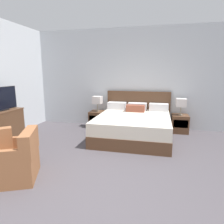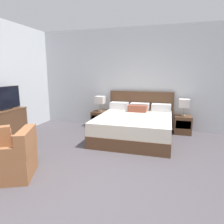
# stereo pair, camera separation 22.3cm
# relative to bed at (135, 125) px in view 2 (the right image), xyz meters

# --- Properties ---
(ground_plane) EXTENTS (10.89, 10.89, 0.00)m
(ground_plane) POSITION_rel_bed_xyz_m (-0.28, -2.63, -0.31)
(ground_plane) COLOR #4C474C
(wall_back) EXTENTS (6.89, 0.06, 2.88)m
(wall_back) POSITION_rel_bed_xyz_m (-0.28, 1.04, 1.13)
(wall_back) COLOR silver
(wall_back) RESTS_ON ground
(bed) EXTENTS (1.84, 2.05, 1.08)m
(bed) POSITION_rel_bed_xyz_m (0.00, 0.00, 0.00)
(bed) COLOR brown
(bed) RESTS_ON ground
(nightstand_left) EXTENTS (0.44, 0.46, 0.48)m
(nightstand_left) POSITION_rel_bed_xyz_m (-1.18, 0.71, -0.07)
(nightstand_left) COLOR brown
(nightstand_left) RESTS_ON ground
(nightstand_right) EXTENTS (0.44, 0.46, 0.48)m
(nightstand_right) POSITION_rel_bed_xyz_m (1.18, 0.71, -0.07)
(nightstand_right) COLOR brown
(nightstand_right) RESTS_ON ground
(table_lamp_left) EXTENTS (0.26, 0.26, 0.45)m
(table_lamp_left) POSITION_rel_bed_xyz_m (-1.18, 0.72, 0.50)
(table_lamp_left) COLOR gray
(table_lamp_left) RESTS_ON nightstand_left
(table_lamp_right) EXTENTS (0.26, 0.26, 0.45)m
(table_lamp_right) POSITION_rel_bed_xyz_m (1.18, 0.72, 0.50)
(table_lamp_right) COLOR gray
(table_lamp_right) RESTS_ON nightstand_right
(dresser) EXTENTS (0.47, 1.13, 0.77)m
(dresser) POSITION_rel_bed_xyz_m (-2.86, -1.24, 0.09)
(dresser) COLOR brown
(dresser) RESTS_ON ground
(tv) EXTENTS (0.18, 0.98, 0.53)m
(tv) POSITION_rel_bed_xyz_m (-2.86, -1.15, 0.71)
(tv) COLOR black
(tv) RESTS_ON dresser
(armchair_companion) EXTENTS (0.91, 0.90, 0.76)m
(armchair_companion) POSITION_rel_bed_xyz_m (-1.50, -2.45, -0.03)
(armchair_companion) COLOR #935B38
(armchair_companion) RESTS_ON ground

